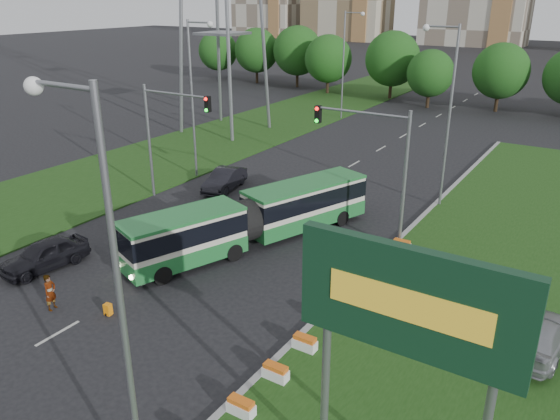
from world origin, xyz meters
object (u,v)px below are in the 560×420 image
Objects in this scene: traffic_mast_left at (165,126)px; car_left_far at (225,180)px; billboard at (408,314)px; car_median at (540,336)px; car_left_near at (45,255)px; shopping_trolley at (108,309)px; traffic_mast_median at (378,155)px; articulated_bus at (251,217)px; pedestrian at (50,292)px.

traffic_mast_left is 1.69× the size of car_left_far.
car_median is (2.52, 9.58, -5.31)m from billboard.
car_left_near is 24.22m from car_median.
traffic_mast_left is (-22.63, 15.00, -0.81)m from billboard.
car_left_near is at bearing 170.26° from billboard.
car_left_near is 8.43× the size of shopping_trolley.
billboard is 17.68m from traffic_mast_median.
billboard is 1.00× the size of traffic_mast_median.
traffic_mast_median reaches higher than articulated_bus.
traffic_mast_left reaches higher than shopping_trolley.
traffic_mast_median reaches higher than car_median.
shopping_trolley is (-7.08, -13.79, -5.08)m from traffic_mast_median.
traffic_mast_median is 8.10m from articulated_bus.
articulated_bus reaches higher than shopping_trolley.
shopping_trolley is at bearing -117.16° from traffic_mast_median.
pedestrian is at bearing 28.59° from car_median.
billboard and traffic_mast_left have the same top height.
billboard is 1.00× the size of traffic_mast_left.
traffic_mast_median is at bearing -27.34° from car_median.
car_left_near is at bearing 19.69° from car_median.
articulated_bus is at bearing 78.24° from shopping_trolley.
billboard is 27.16m from traffic_mast_left.
shopping_trolley is at bearing -57.72° from traffic_mast_left.
billboard is at bearing -2.48° from car_left_near.
shopping_trolley is (8.08, -12.79, -5.08)m from traffic_mast_left.
pedestrian is at bearing -87.92° from articulated_bus.
articulated_bus is 3.27× the size of car_median.
shopping_trolley is (6.40, -1.38, -0.52)m from car_left_near.
traffic_mast_left is at bearing 8.71° from pedestrian.
articulated_bus is at bearing -31.13° from pedestrian.
traffic_mast_left is 4.49× the size of pedestrian.
articulated_bus reaches higher than car_left_near.
traffic_mast_median reaches higher than shopping_trolley.
car_left_far is at bearing -16.28° from car_median.
billboard is at bearing -33.55° from traffic_mast_left.
traffic_mast_median is 18.26m from pedestrian.
car_median is at bearing 17.51° from shopping_trolley.
billboard is at bearing -21.74° from articulated_bus.
traffic_mast_median is 15.19m from traffic_mast_left.
traffic_mast_median is 14.50× the size of shopping_trolley.
billboard and traffic_mast_median have the same top height.
car_left_near is at bearing 161.96° from shopping_trolley.
shopping_trolley is (2.57, 1.05, -0.62)m from pedestrian.
billboard is 18.74m from articulated_bus.
car_left_far reaches higher than shopping_trolley.
car_left_far reaches higher than car_median.
car_left_far is (1.99, 3.77, -4.57)m from traffic_mast_left.
articulated_bus is at bearing -17.40° from traffic_mast_left.
car_left_far is at bearing 62.16° from traffic_mast_left.
traffic_mast_median is (-7.47, 16.00, -0.81)m from billboard.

